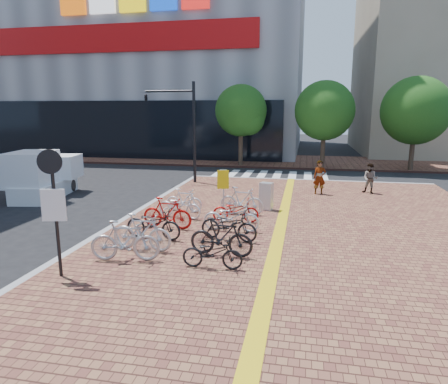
% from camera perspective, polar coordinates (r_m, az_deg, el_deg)
% --- Properties ---
extents(ground, '(120.00, 120.00, 0.00)m').
position_cam_1_polar(ground, '(13.14, -1.23, -7.33)').
color(ground, black).
rests_on(ground, ground).
extents(sidewalk, '(14.00, 34.00, 0.15)m').
position_cam_1_polar(sidewalk, '(8.28, 12.29, -19.20)').
color(sidewalk, brown).
rests_on(sidewalk, ground).
extents(tactile_strip, '(0.40, 34.00, 0.01)m').
position_cam_1_polar(tactile_strip, '(8.26, 5.00, -18.35)').
color(tactile_strip, gold).
rests_on(tactile_strip, sidewalk).
extents(kerb_north, '(14.00, 0.25, 0.15)m').
position_cam_1_polar(kerb_north, '(24.48, 11.91, 1.57)').
color(kerb_north, gray).
rests_on(kerb_north, ground).
extents(far_sidewalk, '(70.00, 8.00, 0.15)m').
position_cam_1_polar(far_sidewalk, '(33.50, 6.71, 4.43)').
color(far_sidewalk, brown).
rests_on(far_sidewalk, ground).
extents(department_store, '(36.00, 24.27, 28.00)m').
position_cam_1_polar(department_store, '(48.85, -12.30, 22.93)').
color(department_store, gray).
rests_on(department_store, ground).
extents(crosswalk, '(7.50, 4.00, 0.01)m').
position_cam_1_polar(crosswalk, '(26.56, 6.49, 2.38)').
color(crosswalk, silver).
rests_on(crosswalk, ground).
extents(street_trees, '(16.20, 4.60, 6.35)m').
position_cam_1_polar(street_trees, '(29.66, 16.23, 10.91)').
color(street_trees, '#38281E').
rests_on(street_trees, far_sidewalk).
extents(bike_0, '(2.00, 0.87, 1.16)m').
position_cam_1_polar(bike_0, '(11.43, -13.97, -6.78)').
color(bike_0, '#A4A4A9').
rests_on(bike_0, sidewalk).
extents(bike_1, '(1.90, 0.62, 1.12)m').
position_cam_1_polar(bike_1, '(12.16, -11.68, -5.64)').
color(bike_1, silver).
rests_on(bike_1, sidewalk).
extents(bike_2, '(1.98, 0.87, 1.01)m').
position_cam_1_polar(bike_2, '(13.18, -10.07, -4.47)').
color(bike_2, black).
rests_on(bike_2, sidewalk).
extents(bike_3, '(1.88, 0.68, 1.11)m').
position_cam_1_polar(bike_3, '(14.24, -8.13, -2.98)').
color(bike_3, '#AF0F0C').
rests_on(bike_3, sidewalk).
extents(bike_4, '(1.92, 1.00, 0.96)m').
position_cam_1_polar(bike_4, '(15.54, -6.37, -1.96)').
color(bike_4, white).
rests_on(bike_4, sidewalk).
extents(bike_5, '(1.62, 0.62, 0.95)m').
position_cam_1_polar(bike_5, '(16.49, -5.73, -1.17)').
color(bike_5, white).
rests_on(bike_5, sidewalk).
extents(bike_6, '(1.64, 0.61, 0.85)m').
position_cam_1_polar(bike_6, '(10.65, -1.68, -8.69)').
color(bike_6, black).
rests_on(bike_6, sidewalk).
extents(bike_7, '(1.89, 0.67, 1.12)m').
position_cam_1_polar(bike_7, '(11.48, -0.41, -6.46)').
color(bike_7, black).
rests_on(bike_7, sidewalk).
extents(bike_8, '(1.99, 0.98, 1.00)m').
position_cam_1_polar(bike_8, '(12.84, 0.68, -4.75)').
color(bike_8, black).
rests_on(bike_8, sidewalk).
extents(bike_9, '(1.96, 0.70, 1.02)m').
position_cam_1_polar(bike_9, '(13.76, 1.05, -3.56)').
color(bike_9, silver).
rests_on(bike_9, sidewalk).
extents(bike_10, '(1.77, 0.77, 0.90)m').
position_cam_1_polar(bike_10, '(14.88, 1.67, -2.63)').
color(bike_10, '#A00D0B').
rests_on(bike_10, sidewalk).
extents(bike_11, '(1.88, 0.77, 1.09)m').
position_cam_1_polar(bike_11, '(16.03, 2.52, -1.23)').
color(bike_11, silver).
rests_on(bike_11, sidewalk).
extents(pedestrian_a, '(0.65, 0.46, 1.68)m').
position_cam_1_polar(pedestrian_a, '(20.29, 13.50, 2.04)').
color(pedestrian_a, gray).
rests_on(pedestrian_a, sidewalk).
extents(pedestrian_b, '(0.89, 0.80, 1.50)m').
position_cam_1_polar(pedestrian_b, '(21.23, 20.17, 1.82)').
color(pedestrian_b, '#464859').
rests_on(pedestrian_b, sidewalk).
extents(utility_box, '(0.60, 0.50, 1.14)m').
position_cam_1_polar(utility_box, '(16.80, 6.05, -0.60)').
color(utility_box, silver).
rests_on(utility_box, sidewalk).
extents(yellow_sign, '(0.47, 0.17, 1.74)m').
position_cam_1_polar(yellow_sign, '(16.11, -0.08, 1.25)').
color(yellow_sign, '#B7B7BC').
rests_on(yellow_sign, sidewalk).
extents(notice_sign, '(0.59, 0.21, 3.22)m').
position_cam_1_polar(notice_sign, '(10.52, -23.18, -0.80)').
color(notice_sign, black).
rests_on(notice_sign, sidewalk).
extents(traffic_light_pole, '(3.04, 1.17, 5.65)m').
position_cam_1_polar(traffic_light_pole, '(23.22, -7.47, 11.05)').
color(traffic_light_pole, black).
rests_on(traffic_light_pole, sidewalk).
extents(box_truck, '(2.45, 4.27, 2.33)m').
position_cam_1_polar(box_truck, '(21.53, -24.40, 2.15)').
color(box_truck, white).
rests_on(box_truck, ground).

